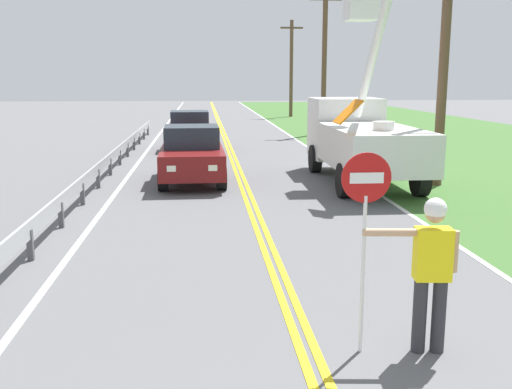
# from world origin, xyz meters

# --- Properties ---
(centerline_yellow_left) EXTENTS (0.11, 110.00, 0.01)m
(centerline_yellow_left) POSITION_xyz_m (-0.09, 20.00, 0.01)
(centerline_yellow_left) COLOR yellow
(centerline_yellow_left) RESTS_ON ground
(centerline_yellow_right) EXTENTS (0.11, 110.00, 0.01)m
(centerline_yellow_right) POSITION_xyz_m (0.09, 20.00, 0.01)
(centerline_yellow_right) COLOR yellow
(centerline_yellow_right) RESTS_ON ground
(edge_line_right) EXTENTS (0.12, 110.00, 0.01)m
(edge_line_right) POSITION_xyz_m (3.60, 20.00, 0.01)
(edge_line_right) COLOR silver
(edge_line_right) RESTS_ON ground
(edge_line_left) EXTENTS (0.12, 110.00, 0.01)m
(edge_line_left) POSITION_xyz_m (-3.60, 20.00, 0.01)
(edge_line_left) COLOR silver
(edge_line_left) RESTS_ON ground
(flagger_worker) EXTENTS (1.08, 0.28, 1.83)m
(flagger_worker) POSITION_xyz_m (1.37, 4.25, 1.05)
(flagger_worker) COLOR #2D2D33
(flagger_worker) RESTS_ON ground
(stop_sign_paddle) EXTENTS (0.56, 0.04, 2.33)m
(stop_sign_paddle) POSITION_xyz_m (0.61, 4.33, 1.71)
(stop_sign_paddle) COLOR silver
(stop_sign_paddle) RESTS_ON ground
(utility_bucket_truck) EXTENTS (2.71, 6.82, 5.61)m
(utility_bucket_truck) POSITION_xyz_m (3.59, 15.68, 1.42)
(utility_bucket_truck) COLOR silver
(utility_bucket_truck) RESTS_ON ground
(oncoming_sedan_nearest) EXTENTS (1.97, 4.13, 1.70)m
(oncoming_sedan_nearest) POSITION_xyz_m (-1.51, 15.83, 0.83)
(oncoming_sedan_nearest) COLOR maroon
(oncoming_sedan_nearest) RESTS_ON ground
(oncoming_sedan_second) EXTENTS (2.00, 4.15, 1.70)m
(oncoming_sedan_second) POSITION_xyz_m (-1.73, 23.90, 0.83)
(oncoming_sedan_second) COLOR maroon
(oncoming_sedan_second) RESTS_ON ground
(utility_pole_near) EXTENTS (1.80, 0.28, 7.61)m
(utility_pole_near) POSITION_xyz_m (5.71, 14.72, 3.98)
(utility_pole_near) COLOR brown
(utility_pole_near) RESTS_ON ground
(utility_pole_mid) EXTENTS (1.80, 0.28, 7.94)m
(utility_pole_mid) POSITION_xyz_m (5.64, 31.15, 4.15)
(utility_pole_mid) COLOR brown
(utility_pole_mid) RESTS_ON ground
(utility_pole_far) EXTENTS (1.80, 0.28, 7.61)m
(utility_pole_far) POSITION_xyz_m (6.03, 46.03, 3.99)
(utility_pole_far) COLOR brown
(utility_pole_far) RESTS_ON ground
(guardrail_left_shoulder) EXTENTS (0.10, 32.00, 0.71)m
(guardrail_left_shoulder) POSITION_xyz_m (-4.20, 16.25, 0.52)
(guardrail_left_shoulder) COLOR #9EA0A3
(guardrail_left_shoulder) RESTS_ON ground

